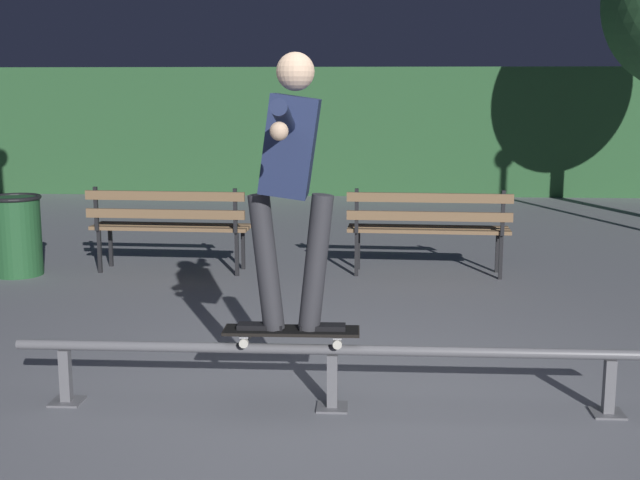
{
  "coord_description": "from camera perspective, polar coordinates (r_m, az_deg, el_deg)",
  "views": [
    {
      "loc": [
        0.2,
        -4.58,
        1.82
      ],
      "look_at": [
        -0.12,
        0.82,
        0.85
      ],
      "focal_mm": 46.83,
      "sensor_mm": 36.0,
      "label": 1
    }
  ],
  "objects": [
    {
      "name": "skateboard",
      "position": [
        4.81,
        -1.96,
        -6.28
      ],
      "size": [
        0.78,
        0.21,
        0.09
      ],
      "color": "black",
      "rests_on": "grind_rail"
    },
    {
      "name": "grind_rail",
      "position": [
        4.85,
        0.85,
        -8.18
      ],
      "size": [
        3.7,
        0.18,
        0.38
      ],
      "color": "slate",
      "rests_on": "ground"
    },
    {
      "name": "skateboarder",
      "position": [
        4.63,
        -2.0,
        4.89
      ],
      "size": [
        0.62,
        1.41,
        1.56
      ],
      "color": "black",
      "rests_on": "skateboard"
    },
    {
      "name": "park_bench_leftmost",
      "position": [
        8.5,
        -10.29,
        1.33
      ],
      "size": [
        1.62,
        0.48,
        0.88
      ],
      "color": "black",
      "rests_on": "ground"
    },
    {
      "name": "hedge_backdrop",
      "position": [
        15.08,
        2.6,
        7.47
      ],
      "size": [
        24.0,
        1.2,
        2.21
      ],
      "primitive_type": "cube",
      "color": "#2D5B33",
      "rests_on": "ground"
    },
    {
      "name": "park_bench_left_center",
      "position": [
        8.28,
        7.43,
        1.18
      ],
      "size": [
        1.62,
        0.48,
        0.88
      ],
      "color": "black",
      "rests_on": "ground"
    },
    {
      "name": "ground_plane",
      "position": [
        4.93,
        0.83,
        -11.5
      ],
      "size": [
        90.0,
        90.0,
        0.0
      ],
      "primitive_type": "plane",
      "color": "slate"
    },
    {
      "name": "trash_can",
      "position": [
        8.81,
        -20.04,
        0.37
      ],
      "size": [
        0.52,
        0.52,
        0.8
      ],
      "color": "#23562D",
      "rests_on": "ground"
    }
  ]
}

